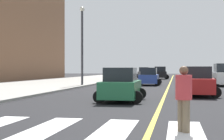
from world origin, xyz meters
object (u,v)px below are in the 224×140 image
(car_green_fifth, at_px, (121,86))
(car_silver_seventh, at_px, (204,73))
(car_red_nearest, at_px, (198,82))
(street_lamp, at_px, (82,38))
(car_blue_sixth, at_px, (149,77))
(pedestrian_crossing, at_px, (184,96))
(car_gray_second, at_px, (144,73))
(car_black_fourth, at_px, (160,73))

(car_green_fifth, distance_m, car_silver_seventh, 41.58)
(car_green_fifth, bearing_deg, car_silver_seventh, 79.04)
(car_red_nearest, height_order, street_lamp, street_lamp)
(car_blue_sixth, xyz_separation_m, street_lamp, (-5.79, -3.39, 3.56))
(car_green_fifth, xyz_separation_m, pedestrian_crossing, (2.84, -7.60, 0.14))
(street_lamp, bearing_deg, car_gray_second, 85.01)
(car_silver_seventh, bearing_deg, car_green_fifth, 82.54)
(car_blue_sixth, bearing_deg, car_gray_second, 95.66)
(car_blue_sixth, bearing_deg, pedestrian_crossing, -84.00)
(car_black_fourth, bearing_deg, pedestrian_crossing, -89.05)
(car_green_fifth, bearing_deg, street_lamp, 112.73)
(car_black_fourth, height_order, street_lamp, street_lamp)
(car_gray_second, relative_size, car_silver_seventh, 1.01)
(car_red_nearest, relative_size, car_black_fourth, 0.88)
(car_red_nearest, height_order, car_gray_second, car_gray_second)
(car_green_fifth, bearing_deg, car_gray_second, 92.85)
(car_green_fifth, relative_size, car_blue_sixth, 0.97)
(pedestrian_crossing, bearing_deg, car_gray_second, 144.83)
(car_silver_seventh, bearing_deg, car_blue_sixth, 76.32)
(car_blue_sixth, bearing_deg, street_lamp, -150.27)
(car_black_fourth, bearing_deg, street_lamp, -106.29)
(car_gray_second, xyz_separation_m, car_blue_sixth, (3.06, -27.85, -0.08))
(car_blue_sixth, distance_m, street_lamp, 7.59)
(car_red_nearest, distance_m, car_gray_second, 40.80)
(car_silver_seventh, height_order, pedestrian_crossing, car_silver_seventh)
(car_gray_second, bearing_deg, street_lamp, -93.44)
(car_black_fourth, relative_size, pedestrian_crossing, 2.69)
(car_silver_seventh, relative_size, pedestrian_crossing, 2.54)
(car_green_fifth, distance_m, street_lamp, 14.66)
(car_green_fifth, bearing_deg, car_red_nearest, 44.72)
(car_black_fourth, bearing_deg, car_red_nearest, -85.98)
(car_red_nearest, distance_m, car_silver_seventh, 37.07)
(car_silver_seventh, distance_m, street_lamp, 30.98)
(car_red_nearest, bearing_deg, car_green_fifth, 48.22)
(car_gray_second, bearing_deg, car_silver_seventh, -16.33)
(car_black_fourth, height_order, car_green_fifth, car_black_fourth)
(car_green_fifth, height_order, pedestrian_crossing, pedestrian_crossing)
(car_gray_second, height_order, car_silver_seventh, car_gray_second)
(car_red_nearest, height_order, car_green_fifth, car_red_nearest)
(car_red_nearest, xyz_separation_m, car_silver_seventh, (3.24, 36.92, 0.06))
(car_red_nearest, relative_size, car_blue_sixth, 1.02)
(car_red_nearest, height_order, pedestrian_crossing, car_red_nearest)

